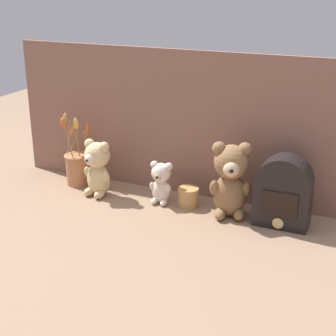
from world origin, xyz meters
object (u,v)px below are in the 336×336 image
(teddy_bear_small, at_px, (161,182))
(vintage_radio, at_px, (283,193))
(teddy_bear_medium, at_px, (97,167))
(decorative_tin_tall, at_px, (188,197))
(teddy_bear_large, at_px, (231,178))
(flower_vase, at_px, (77,165))

(teddy_bear_small, xyz_separation_m, vintage_radio, (0.50, 0.00, 0.04))
(teddy_bear_medium, distance_m, vintage_radio, 0.79)
(decorative_tin_tall, bearing_deg, teddy_bear_medium, -172.98)
(teddy_bear_large, xyz_separation_m, teddy_bear_small, (-0.30, 0.00, -0.06))
(teddy_bear_small, height_order, flower_vase, flower_vase)
(teddy_bear_large, relative_size, flower_vase, 0.93)
(teddy_bear_large, bearing_deg, vintage_radio, 1.47)
(teddy_bear_large, distance_m, flower_vase, 0.73)
(teddy_bear_medium, bearing_deg, decorative_tin_tall, 7.02)
(teddy_bear_medium, bearing_deg, teddy_bear_large, 2.80)
(teddy_bear_small, bearing_deg, teddy_bear_large, -0.87)
(teddy_bear_large, xyz_separation_m, teddy_bear_medium, (-0.58, -0.03, -0.03))
(teddy_bear_large, bearing_deg, flower_vase, 176.51)
(teddy_bear_large, height_order, teddy_bear_small, teddy_bear_large)
(teddy_bear_medium, height_order, teddy_bear_small, teddy_bear_medium)
(flower_vase, relative_size, vintage_radio, 1.19)
(vintage_radio, bearing_deg, decorative_tin_tall, 177.71)
(vintage_radio, bearing_deg, flower_vase, 177.59)
(teddy_bear_medium, relative_size, flower_vase, 0.75)
(teddy_bear_small, relative_size, decorative_tin_tall, 2.12)
(teddy_bear_medium, relative_size, decorative_tin_tall, 2.88)
(teddy_bear_small, bearing_deg, flower_vase, 174.70)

